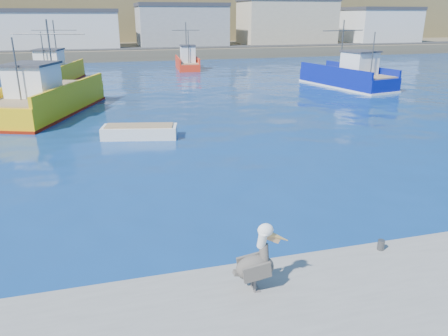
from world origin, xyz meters
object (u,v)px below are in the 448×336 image
trawler_blue (349,77)px  boat_orange (187,62)px  skiff_mid (140,133)px  skiff_far (370,73)px  trawler_yellow_b (55,73)px  trawler_yellow_a (46,99)px  pelican (257,262)px

trawler_blue → boat_orange: trawler_blue is taller
skiff_mid → skiff_far: size_ratio=0.96×
trawler_yellow_b → skiff_far: (35.45, -4.04, -0.66)m
trawler_yellow_a → skiff_far: (34.71, 12.43, -0.77)m
boat_orange → skiff_mid: bearing=-105.7°
trawler_blue → boat_orange: (-12.62, 18.73, -0.03)m
trawler_blue → skiff_mid: bearing=-147.8°
skiff_mid → pelican: pelican is taller
trawler_yellow_a → trawler_yellow_b: size_ratio=1.19×
boat_orange → skiff_mid: 33.67m
trawler_yellow_a → boat_orange: (14.98, 24.02, -0.11)m
trawler_yellow_a → trawler_yellow_b: 16.49m
trawler_blue → skiff_mid: size_ratio=2.46×
trawler_yellow_b → trawler_blue: size_ratio=0.95×
trawler_blue → pelican: bearing=-123.9°
skiff_far → pelican: (-27.51, -37.45, 0.93)m
trawler_blue → boat_orange: size_ratio=1.57×
boat_orange → skiff_far: size_ratio=1.51×
trawler_yellow_b → pelican: (7.94, -41.49, 0.27)m
trawler_yellow_a → trawler_blue: 28.10m
skiff_mid → boat_orange: bearing=74.3°
trawler_yellow_a → skiff_mid: bearing=-55.1°
trawler_blue → boat_orange: bearing=124.0°
trawler_blue → skiff_mid: 25.70m
trawler_yellow_a → trawler_blue: size_ratio=1.13×
trawler_yellow_b → skiff_mid: (6.59, -24.85, -0.67)m
trawler_yellow_b → skiff_mid: size_ratio=2.32×
trawler_yellow_a → trawler_yellow_b: (-0.74, 16.47, -0.10)m
boat_orange → trawler_yellow_a: bearing=-122.0°
boat_orange → pelican: boat_orange is taller
trawler_yellow_a → boat_orange: 28.31m
trawler_yellow_a → pelican: bearing=-73.9°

